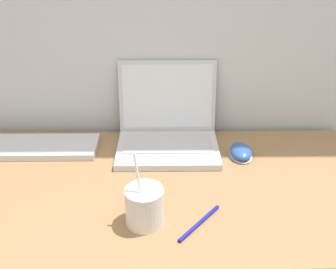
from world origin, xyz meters
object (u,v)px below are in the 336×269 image
computer_mouse (241,152)px  external_keyboard (28,147)px  drink_cup (145,205)px  pen (199,223)px  laptop (168,128)px

computer_mouse → external_keyboard: size_ratio=0.24×
drink_cup → pen: bearing=-4.6°
drink_cup → external_keyboard: size_ratio=0.44×
drink_cup → external_keyboard: 0.51m
drink_cup → external_keyboard: bearing=138.2°
pen → external_keyboard: bearing=145.5°
computer_mouse → pen: (-0.15, -0.31, -0.01)m
drink_cup → external_keyboard: drink_cup is taller
laptop → drink_cup: bearing=-98.9°
computer_mouse → pen: computer_mouse is taller
laptop → drink_cup: size_ratio=1.65×
laptop → pen: size_ratio=2.50×
pen → laptop: bearing=100.6°
laptop → drink_cup: (-0.06, -0.37, -0.01)m
external_keyboard → pen: size_ratio=3.45×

